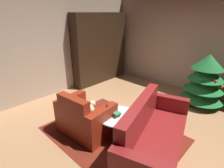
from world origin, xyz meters
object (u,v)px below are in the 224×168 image
Objects in this scene: bookshelf_unit at (104,49)px; armchair_red at (85,119)px; decorated_tree at (205,80)px; bottle_on_table at (107,112)px; couch_red at (153,137)px; book_stack_on_table at (115,113)px; coffee_table at (118,117)px.

bookshelf_unit is 2.06× the size of armchair_red.
armchair_red is 0.82× the size of decorated_tree.
bottle_on_table is 0.20× the size of decorated_tree.
bottle_on_table is at bearing -107.67° from decorated_tree.
couch_red reaches higher than book_stack_on_table.
decorated_tree reaches higher than couch_red.
armchair_red is at bearing -113.98° from decorated_tree.
bottle_on_table is (-0.83, -0.25, 0.25)m from couch_red.
bookshelf_unit is at bearing 140.92° from coffee_table.
coffee_table is at bearing -174.02° from couch_red.
bookshelf_unit reaches higher than book_stack_on_table.
couch_red is 1.59× the size of decorated_tree.
decorated_tree is (0.83, 2.61, 0.12)m from bottle_on_table.
couch_red is at bearing 17.01° from bottle_on_table.
bookshelf_unit is 9.83× the size of book_stack_on_table.
coffee_table is at bearing 39.25° from book_stack_on_table.
bookshelf_unit is 3.76m from couch_red.
bookshelf_unit is 2.93× the size of coffee_table.
armchair_red is 4.78× the size of book_stack_on_table.
bookshelf_unit is 3.21m from bottle_on_table.
book_stack_on_table is at bearing -107.11° from decorated_tree.
book_stack_on_table is (-0.76, -0.11, 0.18)m from couch_red.
bookshelf_unit is 3.20m from coffee_table.
coffee_table is 2.86× the size of bottle_on_table.
bookshelf_unit is 3.12m from armchair_red.
armchair_red is 0.63m from book_stack_on_table.
armchair_red is 0.52× the size of couch_red.
couch_red is at bearing 5.98° from coffee_table.
bottle_on_table is (-0.07, -0.15, 0.07)m from book_stack_on_table.
couch_red is 2.76× the size of coffee_table.
couch_red is at bearing 20.05° from armchair_red.
book_stack_on_table is (2.39, -2.00, -0.60)m from bookshelf_unit.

